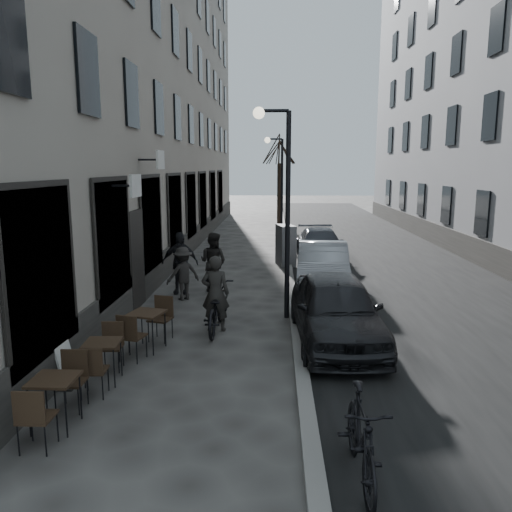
# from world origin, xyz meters

# --- Properties ---
(ground) EXTENTS (120.00, 120.00, 0.00)m
(ground) POSITION_xyz_m (0.00, 0.00, 0.00)
(ground) COLOR #373432
(ground) RESTS_ON ground
(road) EXTENTS (7.30, 60.00, 0.00)m
(road) POSITION_xyz_m (3.85, 16.00, 0.00)
(road) COLOR black
(road) RESTS_ON ground
(kerb) EXTENTS (0.25, 60.00, 0.12)m
(kerb) POSITION_xyz_m (0.20, 16.00, 0.06)
(kerb) COLOR gray
(kerb) RESTS_ON ground
(building_left) EXTENTS (4.00, 35.00, 16.00)m
(building_left) POSITION_xyz_m (-6.00, 16.50, 8.00)
(building_left) COLOR gray
(building_left) RESTS_ON ground
(building_right) EXTENTS (4.00, 35.00, 16.00)m
(building_right) POSITION_xyz_m (9.50, 16.50, 8.00)
(building_right) COLOR gray
(building_right) RESTS_ON ground
(streetlamp_near) EXTENTS (0.90, 0.28, 5.09)m
(streetlamp_near) POSITION_xyz_m (-0.17, 6.00, 3.16)
(streetlamp_near) COLOR black
(streetlamp_near) RESTS_ON ground
(streetlamp_far) EXTENTS (0.90, 0.28, 5.09)m
(streetlamp_far) POSITION_xyz_m (-0.17, 18.00, 3.16)
(streetlamp_far) COLOR black
(streetlamp_far) RESTS_ON ground
(tree_near) EXTENTS (2.40, 2.40, 5.70)m
(tree_near) POSITION_xyz_m (-0.10, 21.00, 4.66)
(tree_near) COLOR black
(tree_near) RESTS_ON ground
(tree_far) EXTENTS (2.40, 2.40, 5.70)m
(tree_far) POSITION_xyz_m (-0.10, 27.00, 4.66)
(tree_far) COLOR black
(tree_far) RESTS_ON ground
(bistro_set_a) EXTENTS (0.62, 1.52, 0.90)m
(bistro_set_a) POSITION_xyz_m (-3.43, 0.51, 0.46)
(bistro_set_a) COLOR black
(bistro_set_a) RESTS_ON ground
(bistro_set_b) EXTENTS (0.64, 1.49, 0.87)m
(bistro_set_b) POSITION_xyz_m (-3.28, 2.08, 0.45)
(bistro_set_b) COLOR black
(bistro_set_b) RESTS_ON ground
(bistro_set_c) EXTENTS (0.82, 1.65, 0.94)m
(bistro_set_c) POSITION_xyz_m (-2.91, 3.67, 0.48)
(bistro_set_c) COLOR black
(bistro_set_c) RESTS_ON ground
(sign_board) EXTENTS (0.33, 0.56, 0.96)m
(sign_board) POSITION_xyz_m (-3.88, 1.94, 0.39)
(sign_board) COLOR black
(sign_board) RESTS_ON ground
(utility_cabinet) EXTENTS (0.80, 1.13, 1.54)m
(utility_cabinet) POSITION_xyz_m (0.10, 12.72, 0.77)
(utility_cabinet) COLOR #58585B
(utility_cabinet) RESTS_ON ground
(bicycle) EXTENTS (0.75, 2.05, 1.07)m
(bicycle) POSITION_xyz_m (-1.65, 4.95, 0.53)
(bicycle) COLOR black
(bicycle) RESTS_ON ground
(cyclist_rider) EXTENTS (0.65, 0.43, 1.75)m
(cyclist_rider) POSITION_xyz_m (-1.65, 4.95, 0.87)
(cyclist_rider) COLOR #292724
(cyclist_rider) RESTS_ON ground
(pedestrian_near) EXTENTS (1.07, 0.97, 1.79)m
(pedestrian_near) POSITION_xyz_m (-2.16, 8.61, 0.90)
(pedestrian_near) COLOR black
(pedestrian_near) RESTS_ON ground
(pedestrian_mid) EXTENTS (1.12, 1.00, 1.51)m
(pedestrian_mid) POSITION_xyz_m (-2.89, 7.61, 0.75)
(pedestrian_mid) COLOR #282523
(pedestrian_mid) RESTS_ON ground
(pedestrian_far) EXTENTS (1.09, 0.47, 1.84)m
(pedestrian_far) POSITION_xyz_m (-3.10, 8.31, 0.92)
(pedestrian_far) COLOR black
(pedestrian_far) RESTS_ON ground
(car_near) EXTENTS (1.92, 4.38, 1.47)m
(car_near) POSITION_xyz_m (1.00, 4.23, 0.73)
(car_near) COLOR black
(car_near) RESTS_ON ground
(car_mid) EXTENTS (1.80, 4.38, 1.41)m
(car_mid) POSITION_xyz_m (1.16, 9.03, 0.71)
(car_mid) COLOR gray
(car_mid) RESTS_ON ground
(car_far) EXTENTS (1.86, 4.36, 1.25)m
(car_far) POSITION_xyz_m (1.50, 13.83, 0.63)
(car_far) COLOR #34363E
(car_far) RESTS_ON ground
(moped) EXTENTS (0.53, 1.85, 1.11)m
(moped) POSITION_xyz_m (0.73, -0.55, 0.55)
(moped) COLOR black
(moped) RESTS_ON ground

